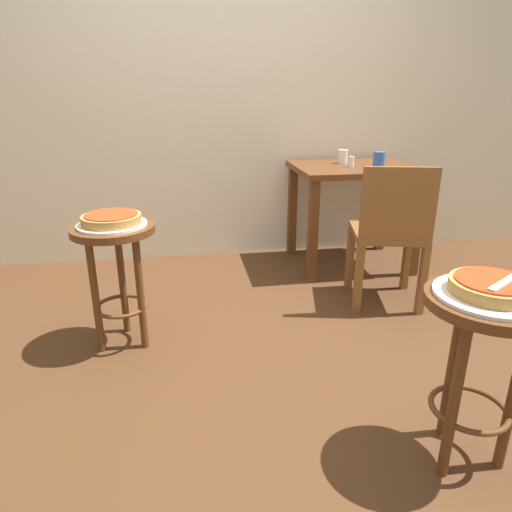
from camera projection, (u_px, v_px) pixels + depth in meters
ground_plane at (259, 365)px, 2.16m from camera, size 6.00×6.00×0.00m
back_wall at (219, 48)px, 3.18m from camera, size 6.00×0.10×3.00m
stool_foreground at (482, 341)px, 1.47m from camera, size 0.39×0.39×0.63m
serving_plate_foreground at (491, 295)px, 1.41m from camera, size 0.34×0.34×0.01m
pizza_foreground at (492, 287)px, 1.40m from camera, size 0.26×0.26×0.05m
stool_middle at (116, 257)px, 2.20m from camera, size 0.39×0.39×0.63m
serving_plate_middle at (112, 225)px, 2.14m from camera, size 0.32×0.32×0.01m
pizza_middle at (112, 219)px, 2.13m from camera, size 0.28×0.28×0.05m
dining_table at (353, 184)px, 3.22m from camera, size 0.84×0.66×0.73m
cup_near_edge at (379, 159)px, 3.10m from camera, size 0.08×0.08×0.10m
cup_far_edge at (343, 157)px, 3.25m from camera, size 0.07×0.07×0.10m
condiment_shaker at (351, 162)px, 3.11m from camera, size 0.04×0.04×0.07m
wooden_chair at (391, 231)px, 2.62m from camera, size 0.48×0.48×0.85m
pizza_server_knife at (507, 281)px, 1.38m from camera, size 0.20×0.14×0.01m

